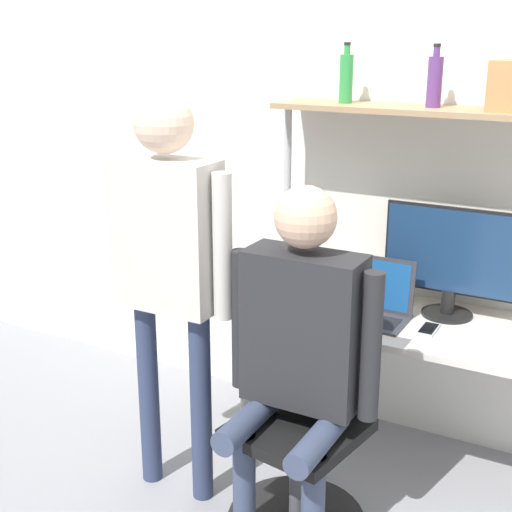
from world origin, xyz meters
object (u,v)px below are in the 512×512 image
object	(u,v)px
cell_phone	(429,329)
bottle_purple	(435,81)
office_chair	(303,463)
monitor	(452,257)
person_seated	(299,339)
laptop	(372,300)
bottle_green	(346,78)
person_standing	(168,248)

from	to	relation	value
cell_phone	bottle_purple	size ratio (longest dim) A/B	0.57
cell_phone	office_chair	world-z (taller)	office_chair
monitor	cell_phone	distance (m)	0.34
monitor	office_chair	size ratio (longest dim) A/B	0.65
person_seated	bottle_purple	distance (m)	1.25
monitor	laptop	distance (m)	0.40
laptop	bottle_green	world-z (taller)	bottle_green
office_chair	person_standing	size ratio (longest dim) A/B	0.54
monitor	cell_phone	xyz separation A→B (m)	(-0.02, -0.21, -0.27)
office_chair	laptop	bearing A→B (deg)	85.25
laptop	bottle_green	distance (m)	1.00
laptop	monitor	bearing A→B (deg)	29.50
person_seated	bottle_purple	world-z (taller)	bottle_purple
person_standing	monitor	bearing A→B (deg)	40.29
monitor	person_seated	world-z (taller)	person_seated
cell_phone	bottle_purple	xyz separation A→B (m)	(-0.11, 0.23, 1.02)
person_seated	person_standing	bearing A→B (deg)	179.23
cell_phone	bottle_purple	world-z (taller)	bottle_purple
monitor	bottle_green	xyz separation A→B (m)	(-0.54, 0.02, 0.76)
laptop	cell_phone	distance (m)	0.29
bottle_green	cell_phone	bearing A→B (deg)	-24.28
laptop	office_chair	size ratio (longest dim) A/B	0.37
person_seated	bottle_green	distance (m)	1.24
monitor	bottle_green	size ratio (longest dim) A/B	2.31
laptop	person_standing	size ratio (longest dim) A/B	0.20
bottle_purple	person_standing	bearing A→B (deg)	-134.57
monitor	bottle_purple	distance (m)	0.77
laptop	cell_phone	xyz separation A→B (m)	(0.28, -0.04, -0.07)
office_chair	bottle_green	world-z (taller)	bottle_green
office_chair	bottle_green	size ratio (longest dim) A/B	3.54
cell_phone	laptop	bearing A→B (deg)	171.04
laptop	bottle_purple	bearing A→B (deg)	49.36
laptop	person_seated	size ratio (longest dim) A/B	0.24
monitor	laptop	xyz separation A→B (m)	(-0.30, -0.17, -0.20)
laptop	person_standing	world-z (taller)	person_standing
monitor	laptop	size ratio (longest dim) A/B	1.74
laptop	office_chair	bearing A→B (deg)	-94.75
cell_phone	office_chair	distance (m)	0.78
monitor	laptop	bearing A→B (deg)	-150.50
laptop	bottle_green	size ratio (longest dim) A/B	1.32
person_standing	bottle_green	distance (m)	1.12
office_chair	person_standing	bearing A→B (deg)	-176.71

